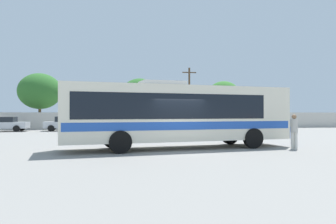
{
  "coord_description": "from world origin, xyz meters",
  "views": [
    {
      "loc": [
        -3.17,
        -15.25,
        1.81
      ],
      "look_at": [
        -0.3,
        1.57,
        1.89
      ],
      "focal_mm": 34.47,
      "sensor_mm": 36.0,
      "label": 1
    }
  ],
  "objects": [
    {
      "name": "roadside_tree_midright",
      "position": [
        12.1,
        27.9,
        4.41
      ],
      "size": [
        4.49,
        4.49,
        6.33
      ],
      "color": "brown",
      "rests_on": "ground_plane"
    },
    {
      "name": "parked_car_second_silver",
      "position": [
        -8.05,
        19.53,
        0.79
      ],
      "size": [
        4.19,
        2.19,
        1.49
      ],
      "color": "#B7BABF",
      "rests_on": "ground_plane"
    },
    {
      "name": "coach_bus_cream_blue",
      "position": [
        0.05,
        1.11,
        1.84
      ],
      "size": [
        12.13,
        4.27,
        3.45
      ],
      "color": "silver",
      "rests_on": "ground_plane"
    },
    {
      "name": "ground_plane",
      "position": [
        0.0,
        10.0,
        0.0
      ],
      "size": [
        300.0,
        300.0,
        0.0
      ],
      "primitive_type": "plane",
      "color": "gray"
    },
    {
      "name": "utility_pole_near",
      "position": [
        6.5,
        25.1,
        4.02
      ],
      "size": [
        1.8,
        0.24,
        7.69
      ],
      "color": "#4C3823",
      "rests_on": "ground_plane"
    },
    {
      "name": "attendant_by_bus_door",
      "position": [
        5.82,
        -0.35,
        1.0
      ],
      "size": [
        0.5,
        0.5,
        1.76
      ],
      "color": "silver",
      "rests_on": "ground_plane"
    },
    {
      "name": "roadside_tree_left",
      "position": [
        -11.81,
        25.24,
        4.46
      ],
      "size": [
        5.03,
        5.03,
        6.61
      ],
      "color": "brown",
      "rests_on": "ground_plane"
    },
    {
      "name": "roadside_tree_midleft",
      "position": [
        0.51,
        29.56,
        4.45
      ],
      "size": [
        5.23,
        5.23,
        6.68
      ],
      "color": "brown",
      "rests_on": "ground_plane"
    },
    {
      "name": "parked_car_leftmost_silver",
      "position": [
        -13.94,
        19.37,
        0.78
      ],
      "size": [
        4.41,
        2.05,
        1.47
      ],
      "color": "#B7BABF",
      "rests_on": "ground_plane"
    },
    {
      "name": "perimeter_wall",
      "position": [
        0.0,
        22.72,
        0.97
      ],
      "size": [
        80.0,
        0.3,
        1.94
      ],
      "primitive_type": "cube",
      "color": "beige",
      "rests_on": "ground_plane"
    }
  ]
}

